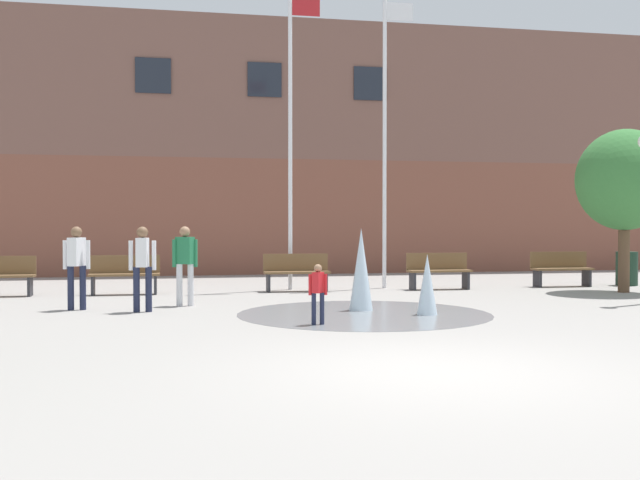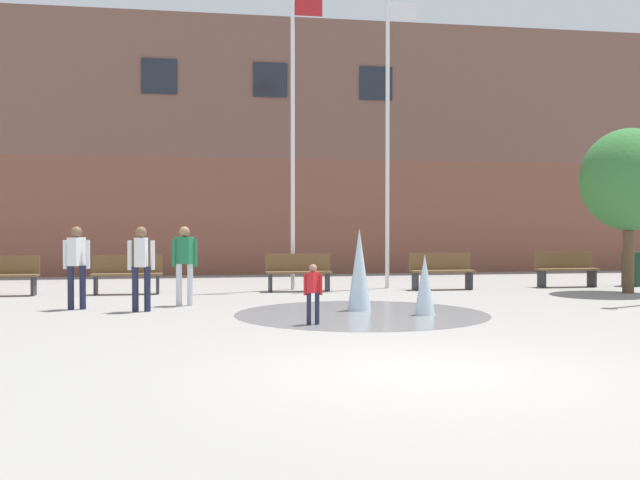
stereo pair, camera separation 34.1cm
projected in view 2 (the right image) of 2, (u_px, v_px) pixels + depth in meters
name	position (u px, v px, depth m)	size (l,w,h in m)	color
ground_plane	(422.00, 371.00, 8.30)	(100.00, 100.00, 0.00)	gray
library_building	(262.00, 154.00, 27.08)	(36.00, 6.05, 8.35)	brown
splash_fountain	(373.00, 285.00, 13.85)	(4.63, 4.63, 1.56)	gray
park_bench_left_of_flagpoles	(2.00, 275.00, 17.03)	(1.60, 0.44, 0.91)	#28282D
park_bench_under_left_flagpole	(127.00, 274.00, 17.45)	(1.60, 0.44, 0.91)	#28282D
park_bench_center	(299.00, 272.00, 18.20)	(1.60, 0.44, 0.91)	#28282D
park_bench_under_right_flagpole	(441.00, 270.00, 18.67)	(1.60, 0.44, 0.91)	#28282D
park_bench_near_trashcan	(566.00, 269.00, 19.43)	(1.60, 0.44, 0.91)	#28282D
child_running	(313.00, 289.00, 12.12)	(0.31, 0.24, 0.99)	#1E233D
adult_watching	(141.00, 262.00, 13.95)	(0.50, 0.36, 1.59)	#1E233D
teen_by_trashcan	(77.00, 261.00, 14.31)	(0.50, 0.39, 1.59)	#1E233D
adult_in_red	(185.00, 259.00, 14.97)	(0.50, 0.35, 1.59)	silver
flagpole_left	(294.00, 126.00, 18.59)	(0.80, 0.10, 7.67)	silver
flagpole_right	(389.00, 128.00, 19.01)	(0.80, 0.10, 7.68)	silver
trash_can	(633.00, 269.00, 19.74)	(0.56, 0.56, 0.90)	#193323
street_tree_near_building	(629.00, 180.00, 17.69)	(2.27, 2.27, 3.90)	brown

